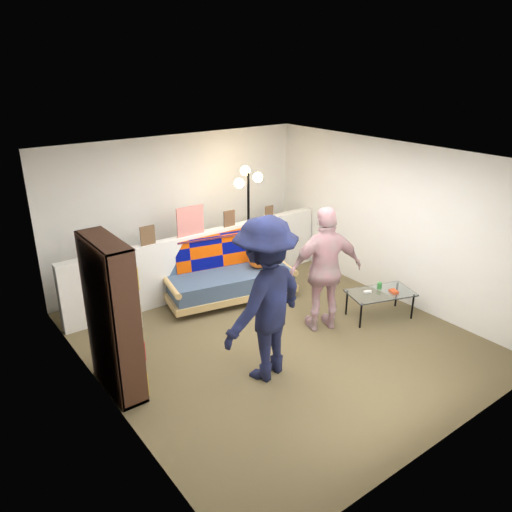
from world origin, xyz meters
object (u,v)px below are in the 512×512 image
Objects in this scene: floor_lamp at (248,202)px; person_right at (326,270)px; coffee_table at (381,294)px; person_left at (265,300)px; bookshelf at (113,323)px; futon_sofa at (228,273)px.

floor_lamp reaches higher than person_right.
person_right reaches higher than coffee_table.
person_left reaches higher than person_right.
coffee_table is at bearing -175.74° from person_right.
floor_lamp is at bearing -137.14° from person_left.
bookshelf reaches higher than coffee_table.
person_left reaches higher than bookshelf.
person_left reaches higher than futon_sofa.
futon_sofa is 1.17m from floor_lamp.
person_left is (-1.37, -2.23, -0.40)m from floor_lamp.
coffee_table is 0.54× the size of person_left.
futon_sofa is at bearing -127.72° from person_left.
person_right is at bearing -91.87° from floor_lamp.
futon_sofa is at bearing 126.88° from coffee_table.
floor_lamp is 1.00× the size of person_left.
coffee_table is at bearing -69.17° from floor_lamp.
futon_sofa is 2.19m from person_left.
person_left is at bearing 37.68° from person_right.
person_left reaches higher than floor_lamp.
coffee_table is at bearing -53.12° from futon_sofa.
person_right is (2.81, -0.38, 0.03)m from bookshelf.
person_right is (-0.06, -1.85, -0.50)m from floor_lamp.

